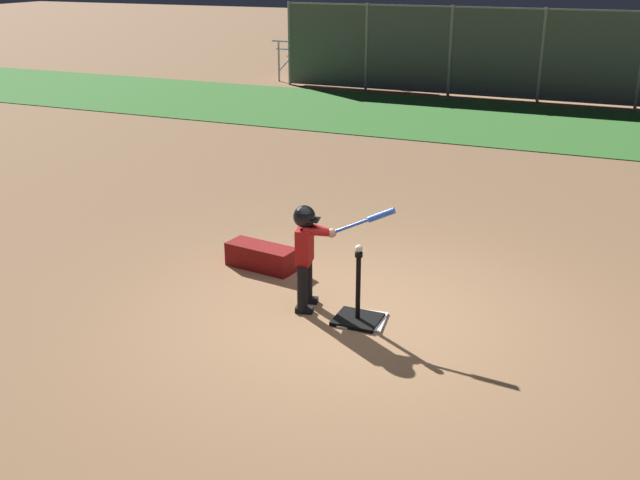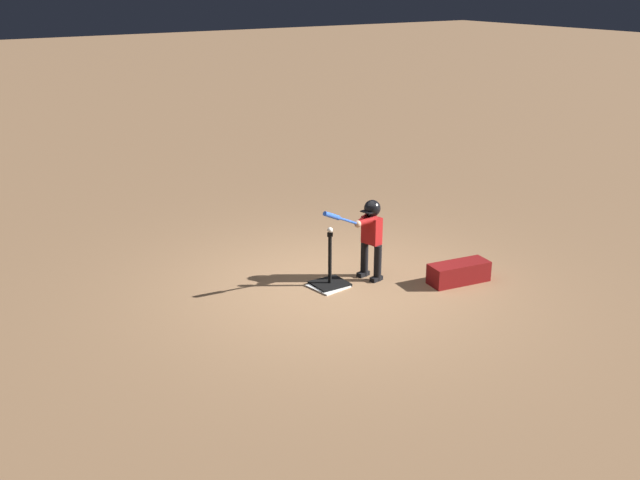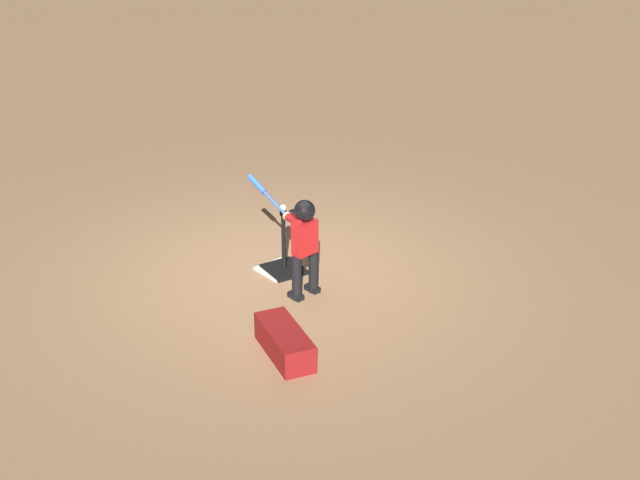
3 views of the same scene
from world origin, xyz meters
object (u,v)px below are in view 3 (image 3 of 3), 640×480
object	(u,v)px
baseball	(283,208)
equipment_bag	(285,342)
batter_child	(302,235)
batting_tee	(284,263)

from	to	relation	value
baseball	equipment_bag	world-z (taller)	baseball
batter_child	baseball	xyz separation A→B (m)	(0.58, -0.10, 0.08)
baseball	equipment_bag	bearing A→B (deg)	150.39
batter_child	equipment_bag	bearing A→B (deg)	140.83
batter_child	baseball	distance (m)	0.59
batter_child	equipment_bag	xyz separation A→B (m)	(-0.94, 0.77, -0.57)
baseball	equipment_bag	distance (m)	1.87
batting_tee	baseball	size ratio (longest dim) A/B	10.12
baseball	equipment_bag	xyz separation A→B (m)	(-1.52, 0.86, -0.65)
equipment_bag	batter_child	bearing A→B (deg)	-30.81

